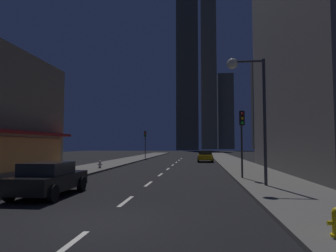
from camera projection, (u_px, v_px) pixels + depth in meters
ground_plane at (178, 162)px, 40.24m from camera, size 78.00×136.00×0.10m
sidewalk_right at (231, 161)px, 39.52m from camera, size 4.00×76.00×0.15m
sidewalk_left at (127, 160)px, 40.97m from camera, size 4.00×76.00×0.15m
lane_marking_center at (168, 169)px, 27.14m from camera, size 0.16×43.80×0.01m
skyscraper_distant_tall at (187, 75)px, 124.09m from camera, size 8.94×6.48×61.91m
skyscraper_distant_mid at (209, 69)px, 149.23m from camera, size 7.58×5.38×79.43m
skyscraper_distant_short at (225, 112)px, 153.31m from camera, size 7.84×7.73×38.23m
skyscraper_distant_slender at (258, 105)px, 149.20m from camera, size 5.60×5.22×44.31m
car_parked_near at (49, 179)px, 12.89m from camera, size 1.98×4.24×1.45m
car_parked_far at (205, 156)px, 38.54m from camera, size 1.98×4.24×1.45m
fire_hydrant_far_left at (100, 165)px, 26.47m from camera, size 0.42×0.30×0.65m
traffic_light_near_right at (242, 129)px, 18.69m from camera, size 0.32×0.48×4.20m
traffic_light_far_left at (145, 138)px, 46.53m from camera, size 0.32×0.48×4.20m
street_lamp_right at (248, 90)px, 15.57m from camera, size 1.96×0.56×6.58m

